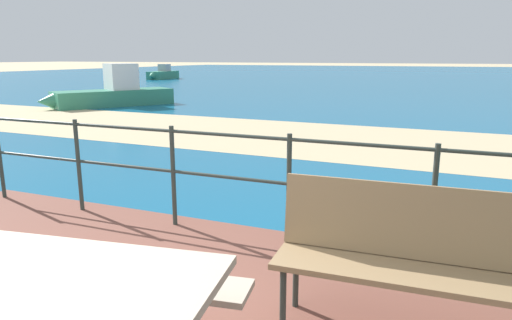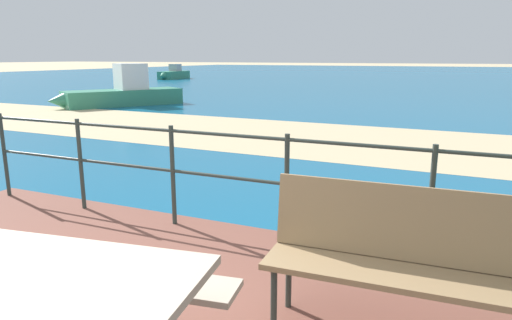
% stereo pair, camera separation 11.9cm
% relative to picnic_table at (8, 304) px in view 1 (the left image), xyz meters
% --- Properties ---
extents(sea_water, '(90.00, 90.00, 0.01)m').
position_rel_picnic_table_xyz_m(sea_water, '(-0.11, 40.04, -0.64)').
color(sea_water, '#145B84').
rests_on(sea_water, ground).
extents(beach_strip, '(54.09, 5.54, 0.01)m').
position_rel_picnic_table_xyz_m(beach_strip, '(-0.11, 7.99, -0.64)').
color(beach_strip, tan).
rests_on(beach_strip, ground).
extents(picnic_table, '(2.05, 1.64, 0.76)m').
position_rel_picnic_table_xyz_m(picnic_table, '(0.00, 0.00, 0.00)').
color(picnic_table, tan).
rests_on(picnic_table, patio_paving).
extents(park_bench, '(1.79, 0.51, 0.90)m').
position_rel_picnic_table_xyz_m(park_bench, '(1.67, 1.39, -0.05)').
color(park_bench, '#8C704C').
rests_on(park_bench, patio_paving).
extents(railing_fence, '(5.94, 0.04, 0.99)m').
position_rel_picnic_table_xyz_m(railing_fence, '(-0.11, 2.41, 0.04)').
color(railing_fence, '#2D3833').
rests_on(railing_fence, patio_paving).
extents(boat_near, '(1.49, 3.81, 1.12)m').
position_rel_picnic_table_xyz_m(boat_near, '(-18.40, 28.77, -0.28)').
color(boat_near, '#338466').
rests_on(boat_near, sea_water).
extents(boat_mid, '(3.10, 4.27, 1.44)m').
position_rel_picnic_table_xyz_m(boat_mid, '(-8.99, 11.63, -0.20)').
color(boat_mid, '#338466').
rests_on(boat_mid, sea_water).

